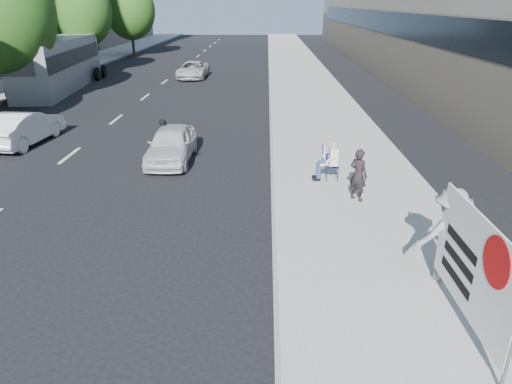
{
  "coord_description": "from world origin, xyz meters",
  "views": [
    {
      "loc": [
        1.23,
        -8.92,
        5.58
      ],
      "look_at": [
        0.99,
        1.29,
        1.32
      ],
      "focal_mm": 32.0,
      "sensor_mm": 36.0,
      "label": 1
    }
  ],
  "objects_px": {
    "seated_protester": "(329,159)",
    "pedestrian_woman": "(358,175)",
    "protest_banner": "(473,266)",
    "motorcycle": "(165,139)",
    "bus": "(59,64)",
    "white_sedan_far": "(193,70)",
    "white_sedan_near": "(171,144)",
    "jogger": "(448,235)",
    "white_sedan_mid": "(24,128)"
  },
  "relations": [
    {
      "from": "pedestrian_woman",
      "to": "jogger",
      "type": "bearing_deg",
      "value": 147.55
    },
    {
      "from": "protest_banner",
      "to": "motorcycle",
      "type": "height_order",
      "value": "protest_banner"
    },
    {
      "from": "white_sedan_far",
      "to": "bus",
      "type": "bearing_deg",
      "value": -148.5
    },
    {
      "from": "seated_protester",
      "to": "pedestrian_woman",
      "type": "bearing_deg",
      "value": -68.96
    },
    {
      "from": "seated_protester",
      "to": "jogger",
      "type": "bearing_deg",
      "value": -73.78
    },
    {
      "from": "seated_protester",
      "to": "jogger",
      "type": "xyz_separation_m",
      "value": [
        1.69,
        -5.8,
        0.3
      ]
    },
    {
      "from": "pedestrian_woman",
      "to": "protest_banner",
      "type": "bearing_deg",
      "value": 141.99
    },
    {
      "from": "white_sedan_near",
      "to": "bus",
      "type": "xyz_separation_m",
      "value": [
        -10.67,
        15.46,
        0.98
      ]
    },
    {
      "from": "white_sedan_near",
      "to": "white_sedan_far",
      "type": "relative_size",
      "value": 0.85
    },
    {
      "from": "jogger",
      "to": "seated_protester",
      "type": "bearing_deg",
      "value": -78.74
    },
    {
      "from": "white_sedan_near",
      "to": "motorcycle",
      "type": "bearing_deg",
      "value": 118.91
    },
    {
      "from": "pedestrian_woman",
      "to": "white_sedan_far",
      "type": "xyz_separation_m",
      "value": [
        -8.54,
        24.29,
        -0.3
      ]
    },
    {
      "from": "seated_protester",
      "to": "white_sedan_near",
      "type": "bearing_deg",
      "value": 158.28
    },
    {
      "from": "white_sedan_mid",
      "to": "white_sedan_far",
      "type": "xyz_separation_m",
      "value": [
        4.38,
        18.28,
        -0.06
      ]
    },
    {
      "from": "jogger",
      "to": "pedestrian_woman",
      "type": "height_order",
      "value": "jogger"
    },
    {
      "from": "seated_protester",
      "to": "protest_banner",
      "type": "xyz_separation_m",
      "value": [
        1.51,
        -7.36,
        0.53
      ]
    },
    {
      "from": "pedestrian_woman",
      "to": "motorcycle",
      "type": "bearing_deg",
      "value": 8.65
    },
    {
      "from": "white_sedan_near",
      "to": "protest_banner",
      "type": "bearing_deg",
      "value": -53.6
    },
    {
      "from": "seated_protester",
      "to": "white_sedan_near",
      "type": "xyz_separation_m",
      "value": [
        -5.61,
        2.24,
        -0.21
      ]
    },
    {
      "from": "white_sedan_mid",
      "to": "pedestrian_woman",
      "type": "bearing_deg",
      "value": 160.23
    },
    {
      "from": "jogger",
      "to": "white_sedan_mid",
      "type": "relative_size",
      "value": 0.48
    },
    {
      "from": "jogger",
      "to": "bus",
      "type": "height_order",
      "value": "bus"
    },
    {
      "from": "white_sedan_far",
      "to": "white_sedan_near",
      "type": "bearing_deg",
      "value": -82.61
    },
    {
      "from": "pedestrian_woman",
      "to": "protest_banner",
      "type": "distance_m",
      "value": 5.79
    },
    {
      "from": "white_sedan_far",
      "to": "motorcycle",
      "type": "relative_size",
      "value": 2.23
    },
    {
      "from": "white_sedan_mid",
      "to": "bus",
      "type": "distance_m",
      "value": 13.96
    },
    {
      "from": "white_sedan_mid",
      "to": "motorcycle",
      "type": "xyz_separation_m",
      "value": [
        6.27,
        -1.42,
        -0.06
      ]
    },
    {
      "from": "white_sedan_far",
      "to": "white_sedan_mid",
      "type": "bearing_deg",
      "value": -102.48
    },
    {
      "from": "seated_protester",
      "to": "protest_banner",
      "type": "height_order",
      "value": "protest_banner"
    },
    {
      "from": "bus",
      "to": "seated_protester",
      "type": "bearing_deg",
      "value": -53.12
    },
    {
      "from": "protest_banner",
      "to": "white_sedan_far",
      "type": "xyz_separation_m",
      "value": [
        -9.41,
        30.0,
        -0.77
      ]
    },
    {
      "from": "pedestrian_woman",
      "to": "bus",
      "type": "relative_size",
      "value": 0.13
    },
    {
      "from": "white_sedan_mid",
      "to": "seated_protester",
      "type": "bearing_deg",
      "value": 165.66
    },
    {
      "from": "seated_protester",
      "to": "bus",
      "type": "relative_size",
      "value": 0.11
    },
    {
      "from": "white_sedan_near",
      "to": "motorcycle",
      "type": "relative_size",
      "value": 1.9
    },
    {
      "from": "white_sedan_mid",
      "to": "protest_banner",
      "type": "bearing_deg",
      "value": 144.83
    },
    {
      "from": "protest_banner",
      "to": "motorcycle",
      "type": "bearing_deg",
      "value": 126.09
    },
    {
      "from": "seated_protester",
      "to": "pedestrian_woman",
      "type": "relative_size",
      "value": 0.83
    },
    {
      "from": "seated_protester",
      "to": "protest_banner",
      "type": "bearing_deg",
      "value": -78.44
    },
    {
      "from": "seated_protester",
      "to": "white_sedan_far",
      "type": "relative_size",
      "value": 0.29
    },
    {
      "from": "protest_banner",
      "to": "bus",
      "type": "relative_size",
      "value": 0.25
    },
    {
      "from": "protest_banner",
      "to": "white_sedan_far",
      "type": "relative_size",
      "value": 0.67
    },
    {
      "from": "jogger",
      "to": "white_sedan_far",
      "type": "height_order",
      "value": "jogger"
    },
    {
      "from": "pedestrian_woman",
      "to": "white_sedan_mid",
      "type": "bearing_deg",
      "value": 18.36
    },
    {
      "from": "protest_banner",
      "to": "bus",
      "type": "distance_m",
      "value": 30.73
    },
    {
      "from": "white_sedan_near",
      "to": "bus",
      "type": "bearing_deg",
      "value": 124.46
    },
    {
      "from": "pedestrian_woman",
      "to": "white_sedan_far",
      "type": "relative_size",
      "value": 0.34
    },
    {
      "from": "pedestrian_woman",
      "to": "white_sedan_near",
      "type": "bearing_deg",
      "value": 11.42
    },
    {
      "from": "seated_protester",
      "to": "motorcycle",
      "type": "height_order",
      "value": "seated_protester"
    },
    {
      "from": "jogger",
      "to": "pedestrian_woman",
      "type": "distance_m",
      "value": 4.28
    }
  ]
}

